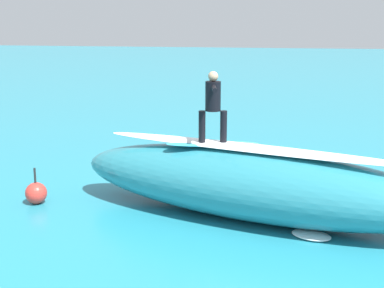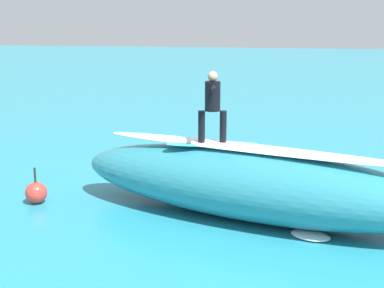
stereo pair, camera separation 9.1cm
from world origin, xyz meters
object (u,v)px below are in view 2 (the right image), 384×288
Objects in this scene: surfboard_paddling at (176,173)px; buoy_marker at (36,193)px; surfer_riding at (213,102)px; surfer_paddling at (179,169)px; surfboard_riding at (212,144)px.

surfboard_paddling is 2.17× the size of buoy_marker.
surfer_paddling is (1.28, -2.67, -2.36)m from surfer_riding.
surfer_riding is at bearing -99.83° from surfboard_riding.
surfboard_riding is 1.52× the size of surfer_paddling.
surfboard_riding is 3.27m from surfer_paddling.
surfer_riding is at bearing -177.60° from buoy_marker.
buoy_marker is at bearing -7.43° from surfboard_riding.
surfer_paddling is at bearing -135.97° from buoy_marker.
surfboard_paddling is (1.38, -2.74, -1.56)m from surfboard_riding.
surfboard_riding is at bearing 80.17° from surfer_riding.
surfboard_paddling is at bearing -73.12° from surfboard_riding.
surfer_paddling is 4.09m from buoy_marker.
surfer_paddling is at bearing 180.00° from surfboard_paddling.
surfboard_paddling is 0.20m from surfer_paddling.
surfer_riding is (0.00, -0.00, 0.96)m from surfboard_riding.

